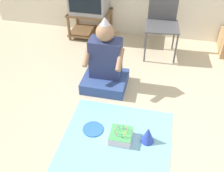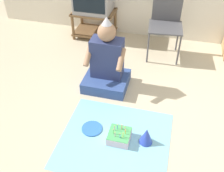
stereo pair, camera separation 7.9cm
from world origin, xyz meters
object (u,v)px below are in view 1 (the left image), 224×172
person_seated (105,65)px  paper_plate (93,129)px  folding_chair (162,20)px  party_hat_blue (148,135)px  birthday_cake (121,136)px

person_seated → paper_plate: (0.05, -0.76, -0.29)m
folding_chair → party_hat_blue: 1.77m
party_hat_blue → paper_plate: (-0.57, 0.03, -0.09)m
folding_chair → person_seated: person_seated is taller
folding_chair → birthday_cake: folding_chair is taller
person_seated → party_hat_blue: 1.02m
folding_chair → birthday_cake: (-0.23, -1.76, -0.47)m
folding_chair → paper_plate: bearing=-107.7°
person_seated → folding_chair: bearing=57.8°
person_seated → party_hat_blue: person_seated is taller
folding_chair → paper_plate: folding_chair is taller
paper_plate → birthday_cake: bearing=-11.2°
paper_plate → party_hat_blue: bearing=-2.6°
birthday_cake → paper_plate: birthday_cake is taller
folding_chair → party_hat_blue: size_ratio=4.89×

